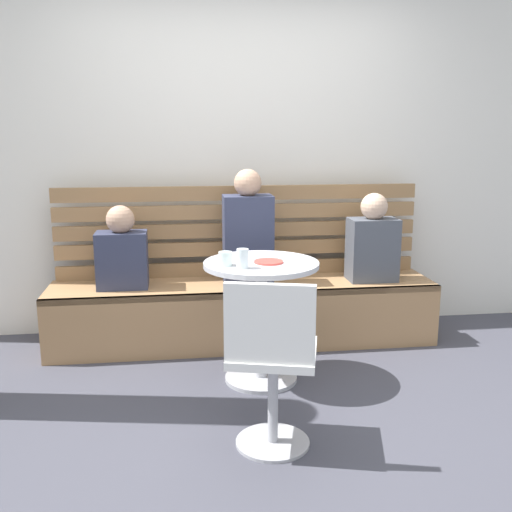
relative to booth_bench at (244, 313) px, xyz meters
name	(u,v)px	position (x,y,z in m)	size (l,w,h in m)	color
ground	(270,423)	(0.00, -1.20, -0.22)	(8.00, 8.00, 0.00)	#42424C
back_wall	(236,136)	(0.00, 0.44, 1.23)	(5.20, 0.10, 2.90)	white
booth_bench	(244,313)	(0.00, 0.00, 0.00)	(2.70, 0.52, 0.44)	#A87C51
booth_backrest	(240,230)	(0.00, 0.24, 0.56)	(2.65, 0.04, 0.66)	#9A7249
cafe_table	(261,298)	(0.03, -0.66, 0.30)	(0.68, 0.68, 0.74)	#ADADB2
white_chair	(272,359)	(-0.04, -1.47, 0.24)	(0.49, 0.49, 0.85)	#ADADB2
person_adult	(248,232)	(0.03, 0.01, 0.58)	(0.34, 0.22, 0.80)	#333851
person_child_left	(373,242)	(0.92, -0.03, 0.49)	(0.34, 0.22, 0.63)	#4C515B
person_child_middle	(122,252)	(-0.83, 0.00, 0.46)	(0.34, 0.22, 0.56)	#333851
cup_glass_short	(225,259)	(-0.19, -0.72, 0.56)	(0.08, 0.08, 0.08)	silver
cup_water_clear	(243,259)	(-0.10, -0.80, 0.57)	(0.07, 0.07, 0.11)	white
plate_small	(269,262)	(0.07, -0.69, 0.52)	(0.17, 0.17, 0.01)	#DB4C42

